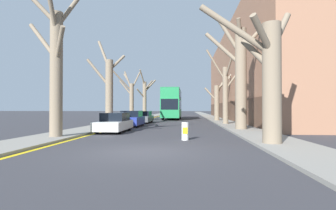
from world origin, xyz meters
The scene contains 18 objects.
ground_plane centered at (0.00, 0.00, 0.00)m, with size 300.00×300.00×0.00m, color #333338.
sidewalk_left centered at (-5.77, 50.00, 0.06)m, with size 2.55×120.00×0.12m, color gray.
sidewalk_right centered at (5.77, 50.00, 0.06)m, with size 2.55×120.00×0.12m, color gray.
building_facade_right centered at (12.03, 29.55, 6.38)m, with size 10.08×45.32×12.77m.
kerb_line_stripe centered at (-4.32, 50.00, 0.00)m, with size 0.24×120.00×0.01m, color yellow.
street_tree_left_0 centered at (-5.45, 3.83, 4.00)m, with size 4.06×2.39×8.55m.
street_tree_left_1 centered at (-5.46, 13.28, 3.38)m, with size 3.39×1.47×7.95m.
street_tree_left_2 centered at (-5.57, 22.79, 3.06)m, with size 2.96×3.25×6.43m.
street_tree_left_3 centered at (-5.33, 32.27, 3.46)m, with size 3.01×2.38×7.76m.
street_tree_right_0 centered at (5.14, 1.99, 3.08)m, with size 4.22×2.89×6.31m.
street_tree_right_1 centered at (5.41, 9.79, 4.20)m, with size 4.30×2.13×8.63m.
street_tree_right_2 centered at (5.29, 16.49, 3.21)m, with size 3.08×1.75×7.51m.
street_tree_right_3 centered at (5.36, 23.83, 2.72)m, with size 3.74×2.18×6.28m.
double_decker_bus centered at (-0.79, 30.04, 2.53)m, with size 2.57×11.10×4.46m.
parked_car_0 centered at (-3.40, 8.03, 0.62)m, with size 1.73×4.31×1.31m.
parked_car_1 centered at (-3.40, 13.37, 0.67)m, with size 1.80×4.06×1.41m.
parked_car_2 centered at (-3.40, 19.19, 0.63)m, with size 1.89×4.57×1.32m.
traffic_bollard centered at (1.49, 3.71, 0.45)m, with size 0.35×0.36×0.90m.
Camera 1 is at (1.64, -9.65, 1.61)m, focal length 28.00 mm.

